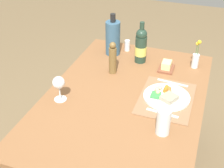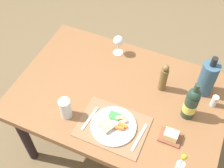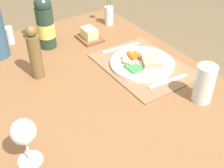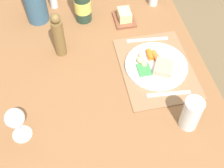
% 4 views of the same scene
% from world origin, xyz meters
% --- Properties ---
extents(dining_table, '(1.38, 0.93, 0.73)m').
position_xyz_m(dining_table, '(0.00, 0.00, 0.64)').
color(dining_table, brown).
rests_on(dining_table, ground_plane).
extents(placemat, '(0.41, 0.31, 0.01)m').
position_xyz_m(placemat, '(0.06, -0.24, 0.73)').
color(placemat, '#8E6747').
rests_on(placemat, dining_table).
extents(dinner_plate, '(0.28, 0.28, 0.04)m').
position_xyz_m(dinner_plate, '(0.06, -0.24, 0.75)').
color(dinner_plate, white).
rests_on(dinner_plate, placemat).
extents(fork, '(0.03, 0.18, 0.00)m').
position_xyz_m(fork, '(-0.09, -0.25, 0.74)').
color(fork, silver).
rests_on(fork, placemat).
extents(knife, '(0.04, 0.20, 0.00)m').
position_xyz_m(knife, '(0.23, -0.25, 0.74)').
color(knife, silver).
rests_on(knife, placemat).
extents(cooler_bottle, '(0.11, 0.11, 0.31)m').
position_xyz_m(cooler_bottle, '(0.50, 0.25, 0.86)').
color(cooler_bottle, '#365972').
rests_on(cooler_bottle, dining_table).
extents(wine_bottle, '(0.08, 0.08, 0.30)m').
position_xyz_m(wine_bottle, '(0.45, 0.02, 0.85)').
color(wine_bottle, '#233A2C').
rests_on(wine_bottle, dining_table).
extents(butter_dish, '(0.13, 0.10, 0.06)m').
position_xyz_m(butter_dish, '(0.40, -0.18, 0.75)').
color(butter_dish, brown).
rests_on(butter_dish, dining_table).
extents(pepper_mill, '(0.05, 0.05, 0.22)m').
position_xyz_m(pepper_mill, '(0.24, 0.16, 0.84)').
color(pepper_mill, brown).
rests_on(pepper_mill, dining_table).
extents(wine_glass, '(0.07, 0.07, 0.16)m').
position_xyz_m(wine_glass, '(-0.15, 0.35, 0.84)').
color(wine_glass, white).
rests_on(wine_glass, dining_table).
extents(water_tumbler, '(0.07, 0.07, 0.15)m').
position_xyz_m(water_tumbler, '(-0.24, -0.28, 0.79)').
color(water_tumbler, silver).
rests_on(water_tumbler, dining_table).
extents(salt_shaker, '(0.04, 0.04, 0.08)m').
position_xyz_m(salt_shaker, '(0.58, 0.16, 0.77)').
color(salt_shaker, white).
rests_on(salt_shaker, dining_table).
extents(flower_vase, '(0.05, 0.05, 0.21)m').
position_xyz_m(flower_vase, '(0.50, -0.35, 0.80)').
color(flower_vase, silver).
rests_on(flower_vase, dining_table).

